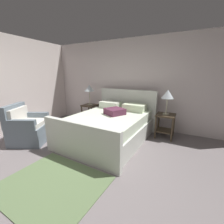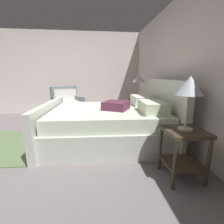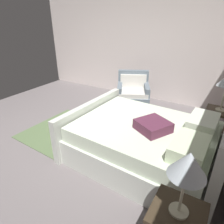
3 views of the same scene
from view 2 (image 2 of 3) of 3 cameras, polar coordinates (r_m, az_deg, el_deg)
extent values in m
cube|color=slate|center=(3.10, -31.48, -11.95)|extent=(5.58, 5.55, 0.02)
cube|color=silver|center=(2.96, 25.30, 13.11)|extent=(5.70, 0.12, 2.53)
cube|color=silver|center=(5.55, -20.62, 12.93)|extent=(0.12, 5.67, 2.53)
cube|color=silver|center=(2.95, -1.58, -6.75)|extent=(1.68, 2.04, 0.40)
cube|color=silver|center=(3.07, 18.11, 0.47)|extent=(1.71, 0.18, 1.13)
cube|color=silver|center=(3.05, -21.52, -3.77)|extent=(1.71, 0.18, 0.73)
cube|color=silver|center=(2.86, -1.62, -0.91)|extent=(1.60, 1.98, 0.22)
cube|color=silver|center=(3.27, 10.60, 4.21)|extent=(0.58, 0.39, 0.18)
cube|color=#DAECC1|center=(2.60, 14.45, 1.75)|extent=(0.58, 0.39, 0.18)
cube|color=#5B2A40|center=(2.76, 1.50, 2.38)|extent=(0.54, 0.54, 0.14)
cube|color=#3C3021|center=(1.99, 24.75, -6.38)|extent=(0.44, 0.44, 0.04)
cube|color=#3C3021|center=(2.15, 23.69, -16.52)|extent=(0.40, 0.40, 0.02)
cylinder|color=#3C3021|center=(2.17, 16.95, -12.65)|extent=(0.04, 0.04, 0.56)
cylinder|color=#3C3021|center=(1.87, 21.70, -17.44)|extent=(0.04, 0.04, 0.56)
cylinder|color=#3C3021|center=(2.34, 25.70, -11.48)|extent=(0.04, 0.04, 0.56)
cylinder|color=#3C3021|center=(2.07, 31.40, -15.47)|extent=(0.04, 0.04, 0.56)
cylinder|color=#B7B293|center=(1.98, 24.83, -5.56)|extent=(0.16, 0.16, 0.02)
cylinder|color=#B7B293|center=(1.93, 25.38, -0.01)|extent=(0.02, 0.02, 0.37)
cone|color=silver|center=(1.89, 26.24, 8.54)|extent=(0.29, 0.29, 0.21)
cube|color=#3C3021|center=(4.15, 9.38, 4.27)|extent=(0.44, 0.44, 0.04)
cube|color=#3C3021|center=(4.22, 9.18, -1.09)|extent=(0.40, 0.40, 0.02)
cylinder|color=#3C3021|center=(4.34, 6.14, 0.72)|extent=(0.04, 0.04, 0.56)
cylinder|color=#3C3021|center=(3.98, 7.32, -0.44)|extent=(0.04, 0.04, 0.56)
cylinder|color=#3C3021|center=(4.43, 10.94, 0.83)|extent=(0.04, 0.04, 0.56)
cylinder|color=#3C3021|center=(4.08, 12.51, -0.30)|extent=(0.04, 0.04, 0.56)
cylinder|color=#B7B293|center=(4.14, 9.39, 4.68)|extent=(0.16, 0.16, 0.02)
cylinder|color=#B7B293|center=(4.12, 9.51, 7.68)|extent=(0.02, 0.02, 0.41)
cone|color=silver|center=(4.10, 9.67, 11.94)|extent=(0.31, 0.31, 0.20)
cube|color=slate|center=(4.51, -15.39, -0.09)|extent=(0.97, 0.97, 0.42)
cube|color=silver|center=(4.47, -15.59, 3.16)|extent=(0.89, 0.89, 0.10)
cube|color=slate|center=(4.73, -16.89, 5.94)|extent=(0.43, 0.70, 0.48)
cube|color=silver|center=(4.65, -16.55, 5.54)|extent=(0.36, 0.59, 0.36)
cube|color=slate|center=(4.37, -19.51, 3.49)|extent=(0.62, 0.38, 0.22)
cube|color=slate|center=(4.56, -11.92, 4.31)|extent=(0.62, 0.38, 0.22)
cube|color=#5B7049|center=(3.37, -32.88, -9.91)|extent=(1.51, 1.26, 0.01)
camera|label=1|loc=(2.99, -75.60, 10.48)|focal=23.98mm
camera|label=3|loc=(1.45, 75.03, 40.12)|focal=31.64mm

